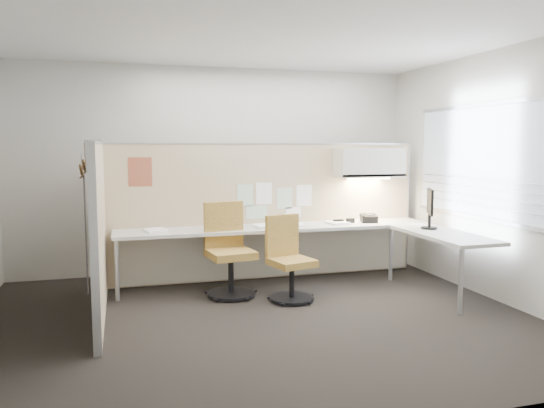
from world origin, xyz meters
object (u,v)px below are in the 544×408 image
object	(u,v)px
desk	(306,237)
phone	(369,218)
chair_left	(228,253)
chair_right	(289,261)
monitor	(430,206)

from	to	relation	value
desk	phone	size ratio (longest dim) A/B	16.40
chair_left	desk	bearing A→B (deg)	2.49
chair_right	desk	bearing A→B (deg)	39.30
desk	chair_left	bearing A→B (deg)	-169.14
desk	chair_right	distance (m)	0.72
monitor	chair_right	bearing A→B (deg)	115.82
chair_right	phone	bearing A→B (deg)	13.48
chair_right	phone	size ratio (longest dim) A/B	3.85
monitor	phone	xyz separation A→B (m)	(-0.45, 0.72, -0.23)
chair_right	phone	world-z (taller)	chair_right
desk	monitor	size ratio (longest dim) A/B	8.28
chair_left	monitor	distance (m)	2.48
chair_left	phone	distance (m)	1.99
monitor	phone	world-z (taller)	monitor
monitor	chair_left	bearing A→B (deg)	107.12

